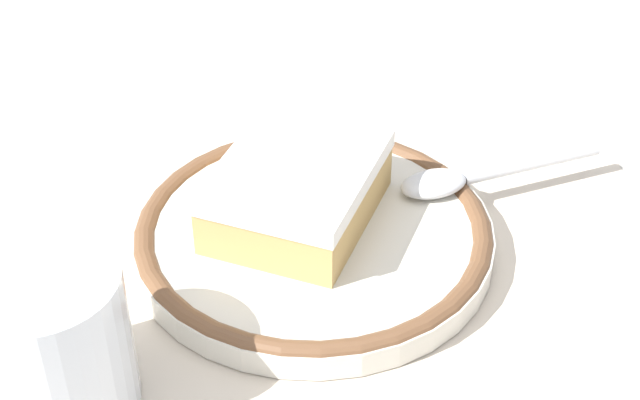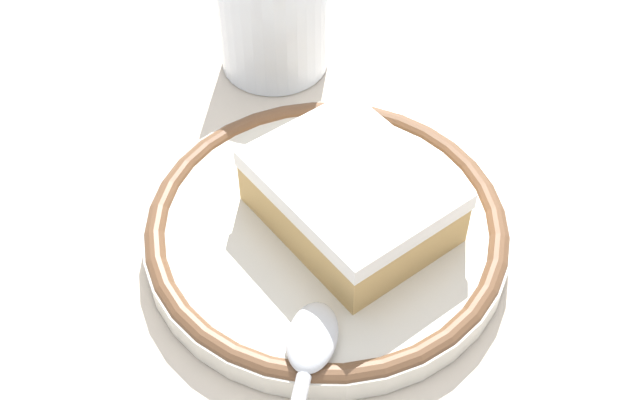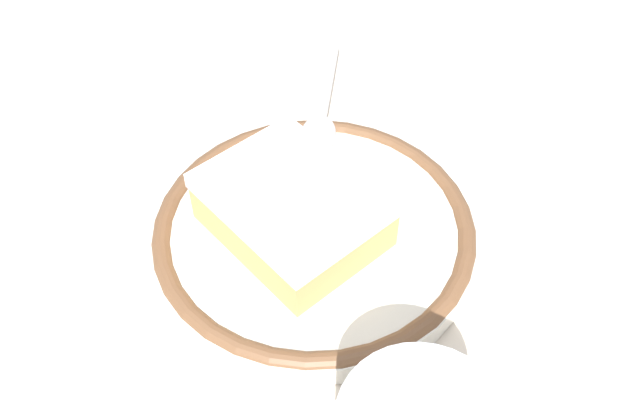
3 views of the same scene
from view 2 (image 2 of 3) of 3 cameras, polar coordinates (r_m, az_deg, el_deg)
The scene contains 6 objects.
ground_plane at distance 0.44m, azimuth 0.46°, elevation -2.90°, with size 2.40×2.40×0.00m, color #B7B2A8.
placemat at distance 0.44m, azimuth 0.46°, elevation -2.84°, with size 0.42×0.38×0.00m, color beige.
plate at distance 0.44m, azimuth 0.00°, elevation -2.23°, with size 0.19×0.19×0.02m.
cake_slice at distance 0.42m, azimuth 2.20°, elevation 0.27°, with size 0.12×0.11×0.04m.
spoon at distance 0.38m, azimuth -1.10°, elevation -11.92°, with size 0.05×0.13×0.01m.
cup at distance 0.53m, azimuth -3.27°, elevation 12.27°, with size 0.07×0.07×0.07m.
Camera 2 is at (0.13, -0.25, 0.34)m, focal length 46.07 mm.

